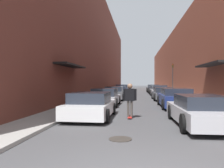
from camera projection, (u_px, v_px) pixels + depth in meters
ground at (138, 95)px, 29.56m from camera, size 143.40×143.40×0.00m
curb_strip_left at (112, 92)px, 36.53m from camera, size 1.80×65.18×0.12m
curb_strip_right at (165, 92)px, 35.54m from camera, size 1.80×65.18×0.12m
building_row_left at (95, 48)px, 36.78m from camera, size 4.90×65.18×15.00m
building_row_right at (183, 63)px, 35.16m from camera, size 4.90×65.18×9.48m
parked_car_left_0 at (91, 106)px, 10.46m from camera, size 2.07×4.14×1.24m
parked_car_left_1 at (105, 97)px, 15.88m from camera, size 2.00×4.14×1.27m
parked_car_left_2 at (114, 93)px, 21.27m from camera, size 1.91×4.42×1.28m
parked_car_left_3 at (120, 91)px, 26.64m from camera, size 1.88×4.21×1.22m
parked_car_left_4 at (122, 89)px, 32.06m from camera, size 2.00×4.64×1.35m
parked_car_left_5 at (123, 88)px, 37.57m from camera, size 2.06×4.02×1.25m
parked_car_right_0 at (199, 111)px, 8.60m from camera, size 1.93×4.63×1.22m
parked_car_right_1 at (175, 98)px, 14.73m from camera, size 2.08×4.72×1.31m
parked_car_right_2 at (163, 94)px, 20.88m from camera, size 1.94×4.52×1.23m
parked_car_right_3 at (159, 91)px, 25.86m from camera, size 1.97×4.13×1.35m
parked_car_right_4 at (156, 90)px, 30.97m from camera, size 1.98×4.23×1.20m
parked_car_right_5 at (153, 89)px, 36.34m from camera, size 2.01×4.36×1.28m
skateboarder at (130, 97)px, 10.39m from camera, size 0.63×0.78×1.66m
manhole_cover at (120, 139)px, 6.59m from camera, size 0.70×0.70×0.02m
traffic_light at (173, 76)px, 26.60m from camera, size 0.16×0.22×3.83m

